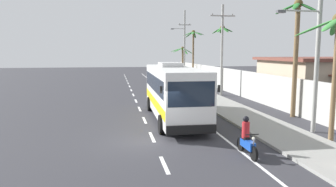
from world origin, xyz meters
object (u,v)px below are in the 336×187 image
at_px(coach_bus_foreground, 173,90).
at_px(pedestrian_midwalk, 200,82).
at_px(motorcycle_trailing, 177,93).
at_px(utility_pole_nearest, 316,50).
at_px(motorcycle_beside_bus, 247,140).
at_px(palm_second, 183,56).
at_px(palm_third, 222,45).
at_px(palm_farthest, 193,44).
at_px(utility_pole_far, 184,45).
at_px(palm_nearest, 296,37).
at_px(pedestrian_far_walk, 197,83).
at_px(utility_pole_mid, 222,48).

relative_size(coach_bus_foreground, pedestrian_midwalk, 6.40).
xyz_separation_m(motorcycle_trailing, utility_pole_nearest, (5.02, -12.75, 3.84)).
relative_size(coach_bus_foreground, motorcycle_beside_bus, 5.51).
relative_size(coach_bus_foreground, palm_second, 2.04).
bearing_deg(palm_third, palm_farthest, 91.81).
bearing_deg(palm_second, utility_pole_far, -99.48).
distance_m(pedestrian_midwalk, palm_third, 4.90).
bearing_deg(motorcycle_beside_bus, coach_bus_foreground, 102.44).
xyz_separation_m(motorcycle_beside_bus, palm_third, (6.70, 22.83, 4.51)).
relative_size(palm_nearest, palm_third, 1.05).
bearing_deg(palm_nearest, coach_bus_foreground, 175.40).
height_order(motorcycle_beside_bus, palm_second, palm_second).
height_order(coach_bus_foreground, palm_third, palm_third).
distance_m(pedestrian_far_walk, palm_third, 6.05).
relative_size(motorcycle_trailing, palm_nearest, 0.25).
relative_size(utility_pole_nearest, utility_pole_mid, 0.93).
relative_size(pedestrian_far_walk, utility_pole_nearest, 0.22).
xyz_separation_m(motorcycle_beside_bus, pedestrian_midwalk, (4.11, 22.78, 0.35)).
height_order(motorcycle_beside_bus, utility_pole_nearest, utility_pole_nearest).
xyz_separation_m(pedestrian_far_walk, utility_pole_mid, (2.05, -1.89, 3.66)).
bearing_deg(palm_second, pedestrian_midwalk, -94.77).
xyz_separation_m(utility_pole_nearest, palm_second, (0.25, 35.10, -0.73)).
distance_m(motorcycle_beside_bus, pedestrian_midwalk, 23.15).
bearing_deg(motorcycle_trailing, palm_farthest, 71.89).
bearing_deg(coach_bus_foreground, utility_pole_nearest, -34.34).
relative_size(utility_pole_far, palm_farthest, 1.35).
bearing_deg(utility_pole_nearest, pedestrian_far_walk, 96.88).
bearing_deg(motorcycle_beside_bus, pedestrian_far_walk, 81.29).
distance_m(palm_second, palm_third, 15.54).
relative_size(utility_pole_mid, utility_pole_far, 0.87).
bearing_deg(pedestrian_far_walk, palm_third, -72.95).
bearing_deg(coach_bus_foreground, palm_second, 76.78).
relative_size(motorcycle_beside_bus, utility_pole_mid, 0.22).
bearing_deg(palm_farthest, utility_pole_mid, -94.08).
relative_size(motorcycle_trailing, pedestrian_far_walk, 1.08).
bearing_deg(palm_second, palm_farthest, -75.10).
height_order(palm_second, palm_third, palm_third).
relative_size(pedestrian_far_walk, palm_farthest, 0.24).
bearing_deg(pedestrian_far_walk, palm_farthest, -31.46).
bearing_deg(coach_bus_foreground, palm_third, 60.61).
bearing_deg(palm_second, pedestrian_far_walk, -97.29).
xyz_separation_m(utility_pole_mid, utility_pole_far, (-0.54, 15.16, 0.69)).
xyz_separation_m(motorcycle_trailing, pedestrian_far_walk, (2.97, 4.30, 0.43)).
bearing_deg(pedestrian_midwalk, coach_bus_foreground, 83.73).
distance_m(motorcycle_trailing, utility_pole_far, 18.75).
relative_size(utility_pole_nearest, palm_second, 1.59).
distance_m(pedestrian_midwalk, palm_nearest, 16.34).
xyz_separation_m(pedestrian_midwalk, utility_pole_far, (0.49, 10.70, 4.41)).
height_order(utility_pole_far, palm_farthest, utility_pole_far).
distance_m(utility_pole_nearest, palm_nearest, 4.34).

